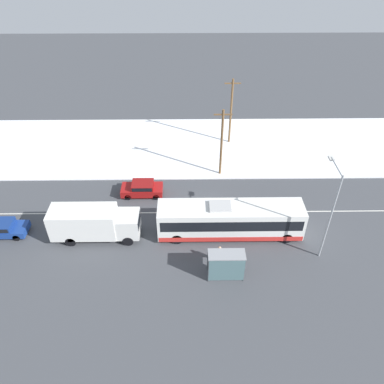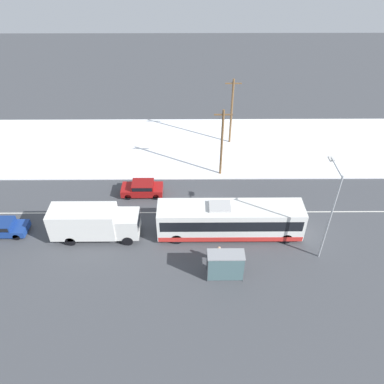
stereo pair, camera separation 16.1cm
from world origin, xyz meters
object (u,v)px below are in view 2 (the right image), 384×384
at_px(box_truck, 93,222).
at_px(streetlamp, 331,204).
at_px(sedan_car, 142,188).
at_px(parked_car_near_truck, 2,227).
at_px(pedestrian_at_stop, 219,253).
at_px(utility_pole_roadside, 222,142).
at_px(city_bus, 230,220).
at_px(utility_pole_snowlot, 232,111).
at_px(bus_shelter, 226,264).

relative_size(box_truck, streetlamp, 0.92).
distance_m(box_truck, sedan_car, 6.89).
relative_size(parked_car_near_truck, streetlamp, 0.52).
bearing_deg(parked_car_near_truck, pedestrian_at_stop, -10.44).
bearing_deg(utility_pole_roadside, streetlamp, -56.82).
height_order(city_bus, utility_pole_roadside, utility_pole_roadside).
bearing_deg(utility_pole_roadside, utility_pole_snowlot, 76.77).
height_order(pedestrian_at_stop, streetlamp, streetlamp).
relative_size(box_truck, sedan_car, 1.84).
bearing_deg(utility_pole_snowlot, box_truck, -129.25).
bearing_deg(parked_car_near_truck, utility_pole_snowlot, 36.19).
xyz_separation_m(streetlamp, utility_pole_roadside, (-7.31, 11.19, -1.19)).
bearing_deg(parked_car_near_truck, city_bus, -0.46).
distance_m(pedestrian_at_stop, bus_shelter, 1.83).
relative_size(parked_car_near_truck, pedestrian_at_stop, 2.47).
xyz_separation_m(city_bus, utility_pole_roadside, (-0.17, 9.01, 2.33)).
relative_size(sedan_car, parked_car_near_truck, 0.96).
distance_m(box_truck, pedestrian_at_stop, 10.90).
bearing_deg(pedestrian_at_stop, streetlamp, 7.47).
relative_size(city_bus, parked_car_near_truck, 2.92).
height_order(city_bus, utility_pole_snowlot, utility_pole_snowlot).
bearing_deg(pedestrian_at_stop, bus_shelter, -76.59).
distance_m(parked_car_near_truck, pedestrian_at_stop, 18.91).
distance_m(bus_shelter, utility_pole_roadside, 14.12).
relative_size(sedan_car, bus_shelter, 1.44).
relative_size(sedan_car, utility_pole_roadside, 0.54).
relative_size(parked_car_near_truck, utility_pole_snowlot, 0.53).
xyz_separation_m(city_bus, box_truck, (-11.59, -0.27, 0.09)).
bearing_deg(city_bus, box_truck, -178.65).
xyz_separation_m(box_truck, pedestrian_at_stop, (10.46, -2.99, -0.62)).
distance_m(bus_shelter, streetlamp, 9.01).
height_order(pedestrian_at_stop, utility_pole_snowlot, utility_pole_snowlot).
bearing_deg(streetlamp, city_bus, 163.02).
height_order(parked_car_near_truck, utility_pole_snowlot, utility_pole_snowlot).
bearing_deg(parked_car_near_truck, sedan_car, 24.95).
height_order(sedan_car, pedestrian_at_stop, pedestrian_at_stop).
bearing_deg(sedan_car, city_bus, 145.29).
bearing_deg(sedan_car, parked_car_near_truck, 24.95).
height_order(city_bus, pedestrian_at_stop, city_bus).
xyz_separation_m(sedan_car, streetlamp, (15.20, -7.77, 4.31)).
distance_m(streetlamp, utility_pole_snowlot, 18.71).
bearing_deg(streetlamp, sedan_car, 152.94).
height_order(sedan_car, bus_shelter, bus_shelter).
relative_size(city_bus, sedan_car, 3.05).
height_order(streetlamp, utility_pole_roadside, streetlamp).
distance_m(box_truck, parked_car_near_truck, 8.20).
distance_m(parked_car_near_truck, utility_pole_roadside, 21.69).
distance_m(city_bus, streetlamp, 8.26).
xyz_separation_m(box_truck, utility_pole_snowlot, (12.97, 15.87, 2.46)).
relative_size(city_bus, utility_pole_snowlot, 1.56).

